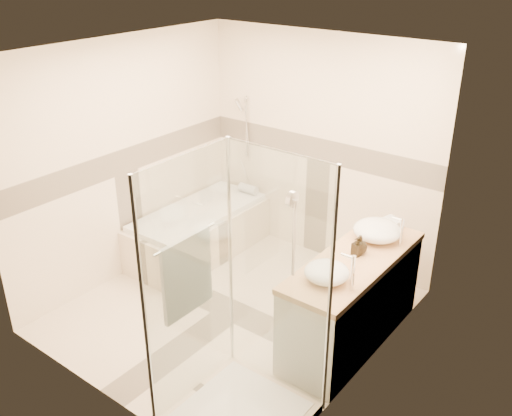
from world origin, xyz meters
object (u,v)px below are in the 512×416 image
Objects in this scene: amenity_bottle_a at (357,247)px; vessel_sink_near at (377,230)px; shower_enclosure at (234,355)px; vessel_sink_far at (327,272)px; bathtub at (199,230)px; vanity at (352,300)px; amenity_bottle_b at (360,244)px.

vessel_sink_near is at bearing 90.00° from amenity_bottle_a.
shower_enclosure is 5.62× the size of vessel_sink_far.
vessel_sink_near is 2.59× the size of amenity_bottle_a.
bathtub is at bearing 138.90° from shower_enclosure.
amenity_bottle_a reaches higher than bathtub.
shower_enclosure is at bearing -102.97° from vanity.
amenity_bottle_a reaches higher than vessel_sink_far.
shower_enclosure reaches higher than vessel_sink_far.
shower_enclosure reaches higher than vanity.
amenity_bottle_a is (-0.02, 0.06, 0.51)m from vanity.
amenity_bottle_b reaches higher than vanity.
vessel_sink_far is at bearing -90.00° from amenity_bottle_a.
vanity is at bearing 77.03° from shower_enclosure.
bathtub is at bearing -177.82° from vessel_sink_near.
bathtub is 2.24m from amenity_bottle_a.
vanity is at bearing -79.10° from amenity_bottle_b.
amenity_bottle_b is at bearing 90.00° from vessel_sink_far.
amenity_bottle_a is 0.99× the size of amenity_bottle_b.
vessel_sink_far is at bearing -20.37° from bathtub.
amenity_bottle_b is (2.13, -0.25, 0.63)m from bathtub.
bathtub is 10.19× the size of amenity_bottle_a.
shower_enclosure is at bearing -101.60° from amenity_bottle_a.
vessel_sink_far is at bearing 71.80° from shower_enclosure.
amenity_bottle_b is at bearing 78.77° from shower_enclosure.
shower_enclosure is 0.97m from vessel_sink_far.
vessel_sink_near is 1.19× the size of vessel_sink_far.
amenity_bottle_b is at bearing -6.60° from bathtub.
vessel_sink_near reaches higher than amenity_bottle_b.
amenity_bottle_a is at bearing -90.00° from vessel_sink_near.
vessel_sink_far is 2.17× the size of amenity_bottle_a.
bathtub is 2.18m from vanity.
shower_enclosure is at bearing -41.10° from bathtub.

